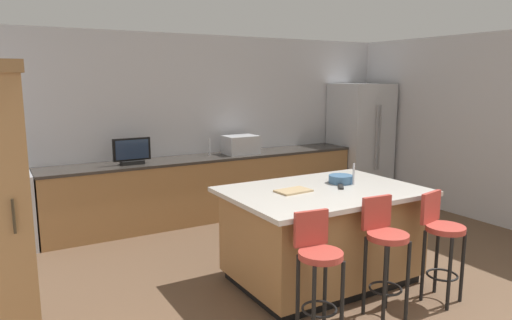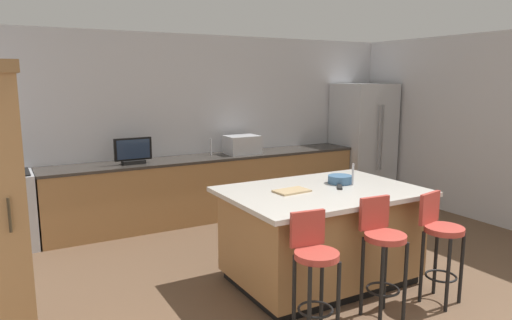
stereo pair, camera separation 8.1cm
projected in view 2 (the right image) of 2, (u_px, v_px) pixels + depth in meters
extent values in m
cube|color=#BCBCC1|center=(206.00, 125.00, 6.93)|extent=(6.81, 0.12, 2.61)
cube|color=#BCBCC1|center=(497.00, 130.00, 6.31)|extent=(0.12, 5.42, 2.61)
cube|color=#9E7042|center=(212.00, 188.00, 6.71)|extent=(4.58, 0.60, 0.86)
cube|color=#332D28|center=(212.00, 158.00, 6.64)|extent=(4.61, 0.62, 0.04)
cube|color=black|center=(320.00, 276.00, 4.66)|extent=(1.62, 1.06, 0.09)
cube|color=#9E7042|center=(321.00, 233.00, 4.58)|extent=(1.70, 1.14, 0.80)
cube|color=beige|center=(322.00, 192.00, 4.51)|extent=(1.86, 1.30, 0.04)
cube|color=#B7BABF|center=(363.00, 141.00, 7.87)|extent=(0.86, 0.78, 1.91)
cylinder|color=gray|center=(379.00, 138.00, 7.47)|extent=(0.02, 0.02, 1.05)
cylinder|color=gray|center=(382.00, 138.00, 7.51)|extent=(0.02, 0.02, 1.05)
cube|color=#B7BABF|center=(3.00, 213.00, 5.43)|extent=(0.70, 0.60, 0.90)
cube|color=black|center=(4.00, 223.00, 5.18)|extent=(0.49, 0.01, 0.32)
cylinder|color=black|center=(8.00, 185.00, 5.13)|extent=(0.04, 0.03, 0.04)
cylinder|color=black|center=(23.00, 183.00, 5.20)|extent=(0.04, 0.03, 0.04)
cylinder|color=#332819|center=(9.00, 215.00, 2.88)|extent=(0.02, 0.02, 0.22)
cube|color=#B7BABF|center=(242.00, 145.00, 6.85)|extent=(0.48, 0.36, 0.27)
cube|color=black|center=(134.00, 162.00, 6.04)|extent=(0.29, 0.16, 0.05)
cube|color=black|center=(133.00, 149.00, 6.01)|extent=(0.48, 0.05, 0.29)
cube|color=#1E2D47|center=(134.00, 149.00, 5.99)|extent=(0.42, 0.01, 0.25)
cylinder|color=#B2B2B7|center=(211.00, 147.00, 6.71)|extent=(0.02, 0.02, 0.24)
cylinder|color=#B2B2B7|center=(353.00, 174.00, 4.67)|extent=(0.02, 0.02, 0.22)
cylinder|color=#B23D33|center=(317.00, 255.00, 3.49)|extent=(0.34, 0.34, 0.05)
cube|color=#B23D33|center=(308.00, 228.00, 3.60)|extent=(0.29, 0.07, 0.28)
cylinder|color=black|center=(309.00, 310.00, 3.39)|extent=(0.03, 0.03, 0.66)
cylinder|color=black|center=(338.00, 304.00, 3.49)|extent=(0.03, 0.03, 0.66)
cylinder|color=black|center=(294.00, 295.00, 3.62)|extent=(0.03, 0.03, 0.66)
cylinder|color=black|center=(322.00, 290.00, 3.71)|extent=(0.03, 0.03, 0.66)
torus|color=black|center=(315.00, 309.00, 3.56)|extent=(0.28, 0.28, 0.02)
cylinder|color=#B23D33|center=(385.00, 237.00, 3.80)|extent=(0.34, 0.34, 0.05)
cube|color=#B23D33|center=(374.00, 213.00, 3.91)|extent=(0.29, 0.06, 0.28)
cylinder|color=black|center=(381.00, 288.00, 3.71)|extent=(0.03, 0.03, 0.69)
cylinder|color=black|center=(405.00, 283.00, 3.81)|extent=(0.03, 0.03, 0.69)
cylinder|color=black|center=(362.00, 277.00, 3.92)|extent=(0.03, 0.03, 0.69)
cylinder|color=black|center=(385.00, 272.00, 4.03)|extent=(0.03, 0.03, 0.69)
torus|color=black|center=(383.00, 289.00, 3.88)|extent=(0.28, 0.28, 0.02)
cylinder|color=#B23D33|center=(444.00, 229.00, 4.09)|extent=(0.34, 0.34, 0.05)
cube|color=#B23D33|center=(430.00, 208.00, 4.18)|extent=(0.29, 0.09, 0.28)
cylinder|color=black|center=(448.00, 276.00, 3.98)|extent=(0.03, 0.03, 0.66)
cylinder|color=black|center=(461.00, 268.00, 4.14)|extent=(0.03, 0.03, 0.66)
cylinder|color=black|center=(422.00, 267.00, 4.17)|extent=(0.03, 0.03, 0.66)
cylinder|color=black|center=(436.00, 260.00, 4.32)|extent=(0.03, 0.03, 0.66)
torus|color=black|center=(441.00, 276.00, 4.17)|extent=(0.28, 0.28, 0.02)
cylinder|color=#3F668C|center=(340.00, 179.00, 4.76)|extent=(0.24, 0.24, 0.08)
cube|color=black|center=(340.00, 187.00, 4.56)|extent=(0.14, 0.16, 0.02)
cube|color=tan|center=(292.00, 191.00, 4.41)|extent=(0.34, 0.23, 0.02)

